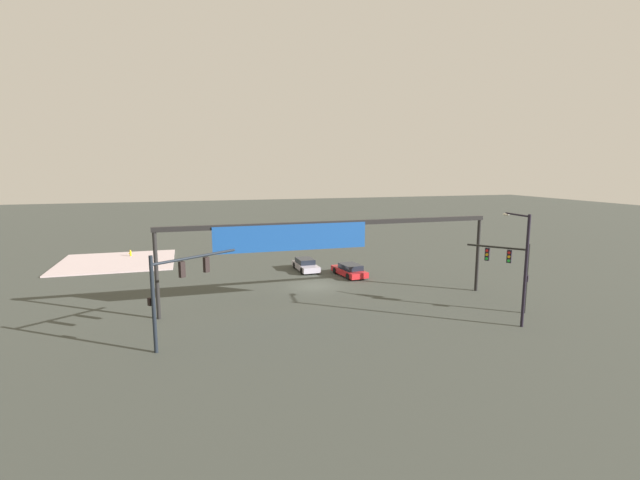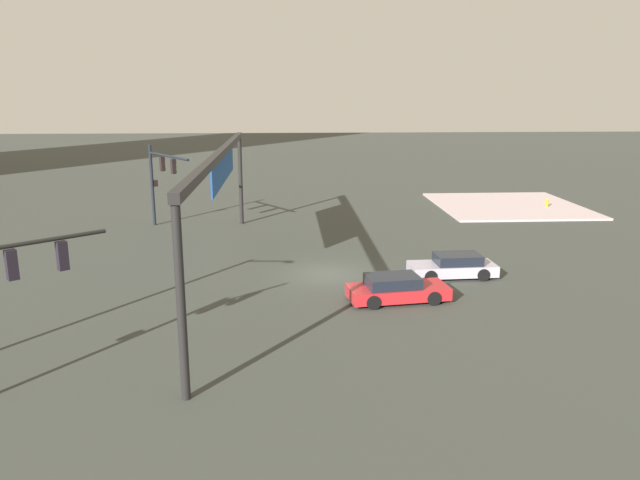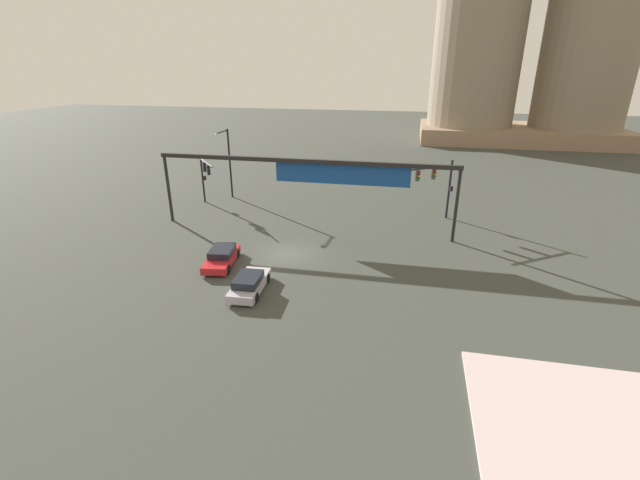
{
  "view_description": "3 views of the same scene",
  "coord_description": "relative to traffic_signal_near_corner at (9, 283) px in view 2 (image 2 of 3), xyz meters",
  "views": [
    {
      "loc": [
        10.77,
        37.64,
        10.44
      ],
      "look_at": [
        -1.27,
        -2.7,
        3.71
      ],
      "focal_mm": 25.45,
      "sensor_mm": 36.0,
      "label": 1
    },
    {
      "loc": [
        -30.19,
        2.13,
        9.23
      ],
      "look_at": [
        -1.44,
        0.47,
        2.19
      ],
      "focal_mm": 34.21,
      "sensor_mm": 36.0,
      "label": 2
    },
    {
      "loc": [
        8.88,
        -30.26,
        14.01
      ],
      "look_at": [
        2.66,
        -0.34,
        1.53
      ],
      "focal_mm": 24.48,
      "sensor_mm": 36.0,
      "label": 3
    }
  ],
  "objects": [
    {
      "name": "ground_plane",
      "position": [
        11.78,
        -10.66,
        -3.49
      ],
      "size": [
        223.26,
        223.26,
        0.0
      ],
      "primitive_type": "plane",
      "color": "#3A3E38"
    },
    {
      "name": "traffic_signal_near_corner",
      "position": [
        0.0,
        0.0,
        0.0
      ],
      "size": [
        2.93,
        3.66,
        5.09
      ],
      "rotation": [
        0.0,
        0.0,
        -0.87
      ],
      "color": "black",
      "rests_on": "ground"
    },
    {
      "name": "sidewalk_corner",
      "position": [
        30.11,
        -26.86,
        -3.41
      ],
      "size": [
        12.11,
        11.46,
        0.15
      ],
      "primitive_type": "cube",
      "color": "beige",
      "rests_on": "ground"
    },
    {
      "name": "sedan_car_approaching",
      "position": [
        7.47,
        -13.48,
        -2.91
      ],
      "size": [
        2.41,
        4.69,
        1.21
      ],
      "rotation": [
        0.0,
        0.0,
        -1.43
      ],
      "color": "red",
      "rests_on": "ground"
    },
    {
      "name": "overhead_sign_gantry",
      "position": [
        12.78,
        -5.33,
        2.0
      ],
      "size": [
        26.14,
        0.43,
        6.46
      ],
      "color": "black",
      "rests_on": "ground"
    },
    {
      "name": "sedan_car_waiting_far",
      "position": [
        10.96,
        -17.05,
        -2.91
      ],
      "size": [
        1.99,
        4.42,
        1.21
      ],
      "rotation": [
        0.0,
        0.0,
        1.61
      ],
      "color": "#B4ADBE",
      "rests_on": "ground"
    },
    {
      "name": "fire_hydrant_on_curb",
      "position": [
        28.98,
        -29.67,
        -3.0
      ],
      "size": [
        0.33,
        0.22,
        0.71
      ],
      "color": "gold",
      "rests_on": "sidewalk_corner"
    },
    {
      "name": "traffic_signal_opposite_side",
      "position": [
        23.26,
        -0.1,
        0.38
      ],
      "size": [
        5.28,
        3.52,
        5.64
      ],
      "rotation": [
        0.0,
        0.0,
        -2.54
      ],
      "color": "black",
      "rests_on": "ground"
    }
  ]
}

